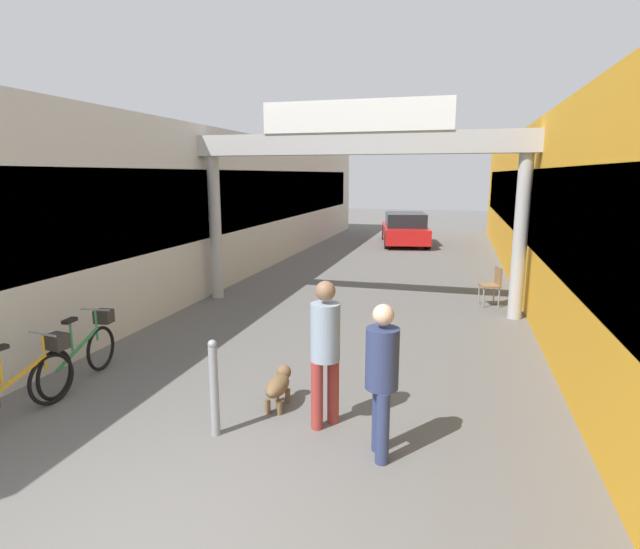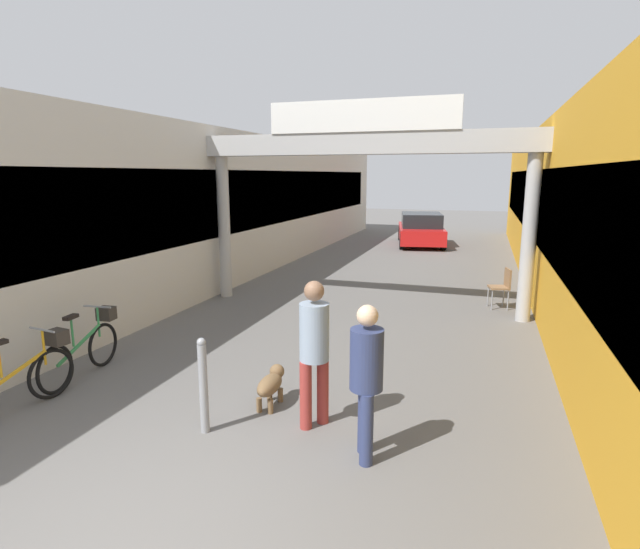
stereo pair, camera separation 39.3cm
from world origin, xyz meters
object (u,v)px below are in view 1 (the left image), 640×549
bollard_post_metal (214,387)px  cafe_chair_wood_nearer (493,282)px  dog_on_leash (279,384)px  pedestrian_with_dog (325,344)px  bicycle_orange_nearest (22,383)px  bicycle_green_second (84,351)px  pedestrian_companion (382,372)px  parked_car_red (405,229)px

bollard_post_metal → cafe_chair_wood_nearer: (3.37, 6.78, -0.03)m
dog_on_leash → bollard_post_metal: 1.01m
dog_on_leash → bollard_post_metal: (-0.45, -0.86, 0.28)m
pedestrian_with_dog → bicycle_orange_nearest: pedestrian_with_dog is taller
pedestrian_with_dog → cafe_chair_wood_nearer: (2.23, 6.25, -0.46)m
bollard_post_metal → pedestrian_with_dog: bearing=25.2°
cafe_chair_wood_nearer → dog_on_leash: bearing=-116.3°
bollard_post_metal → cafe_chair_wood_nearer: bollard_post_metal is taller
bicycle_green_second → pedestrian_companion: bearing=-11.0°
dog_on_leash → bicycle_orange_nearest: 3.09m
bicycle_green_second → cafe_chair_wood_nearer: bicycle_green_second is taller
bicycle_green_second → parked_car_red: parked_car_red is taller
bicycle_green_second → bollard_post_metal: size_ratio=1.50×
bicycle_orange_nearest → bollard_post_metal: bearing=5.7°
bollard_post_metal → cafe_chair_wood_nearer: bearing=63.6°
pedestrian_with_dog → pedestrian_companion: size_ratio=1.06×
dog_on_leash → cafe_chair_wood_nearer: size_ratio=0.72×
pedestrian_companion → bollard_post_metal: (-1.86, -0.05, -0.37)m
dog_on_leash → parked_car_red: size_ratio=0.15×
cafe_chair_wood_nearer → pedestrian_with_dog: bearing=-109.7°
cafe_chair_wood_nearer → parked_car_red: bearing=107.0°
bicycle_green_second → parked_car_red: bearing=79.3°
cafe_chair_wood_nearer → parked_car_red: 10.12m
pedestrian_with_dog → parked_car_red: 15.95m
pedestrian_companion → parked_car_red: (-1.44, 16.42, -0.30)m
pedestrian_with_dog → bicycle_orange_nearest: (-3.57, -0.78, -0.56)m
pedestrian_with_dog → bollard_post_metal: pedestrian_with_dog is taller
bicycle_orange_nearest → bollard_post_metal: 2.45m
bicycle_green_second → parked_car_red: size_ratio=0.40×
parked_car_red → bollard_post_metal: bearing=-91.5°
pedestrian_companion → bicycle_green_second: 4.49m
parked_car_red → bicycle_orange_nearest: bearing=-99.7°
pedestrian_with_dog → bicycle_orange_nearest: bearing=-167.7°
pedestrian_companion → dog_on_leash: 1.76m
bicycle_orange_nearest → cafe_chair_wood_nearer: (5.80, 7.02, 0.10)m
pedestrian_with_dog → dog_on_leash: (-0.69, 0.32, -0.71)m
pedestrian_companion → cafe_chair_wood_nearer: pedestrian_companion is taller
pedestrian_companion → parked_car_red: pedestrian_companion is taller
bollard_post_metal → parked_car_red: (0.42, 16.46, 0.07)m
pedestrian_companion → dog_on_leash: size_ratio=2.57×
bicycle_orange_nearest → bollard_post_metal: size_ratio=1.49×
bicycle_green_second → dog_on_leash: bearing=-0.8°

